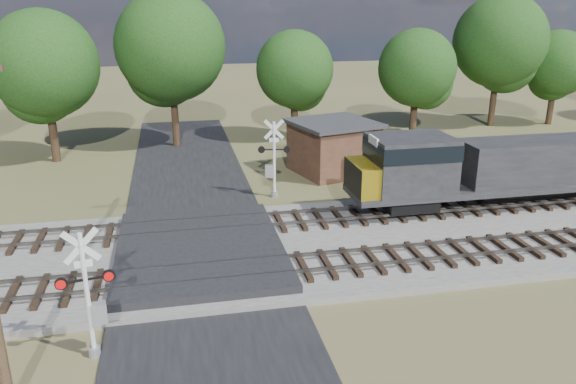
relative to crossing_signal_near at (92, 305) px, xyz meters
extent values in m
plane|color=#4C532C|center=(3.59, 5.99, -1.79)|extent=(160.00, 160.00, 0.00)
cube|color=gray|center=(13.59, 6.49, -1.64)|extent=(140.00, 10.00, 0.30)
cube|color=black|center=(3.59, 5.99, -1.75)|extent=(7.00, 60.00, 0.08)
cube|color=#262628|center=(3.59, 6.49, -1.48)|extent=(7.00, 9.00, 0.62)
cube|color=black|center=(5.59, 3.99, -1.40)|extent=(44.00, 2.60, 0.18)
cube|color=#5D5750|center=(13.59, 3.27, -1.24)|extent=(140.00, 0.08, 0.15)
cube|color=#5D5750|center=(13.59, 4.70, -1.24)|extent=(140.00, 0.08, 0.15)
cube|color=black|center=(5.59, 8.99, -1.40)|extent=(44.00, 2.60, 0.18)
cube|color=#5D5750|center=(13.59, 8.27, -1.24)|extent=(140.00, 0.08, 0.15)
cube|color=#5D5750|center=(13.59, 9.70, -1.24)|extent=(140.00, 0.08, 0.15)
cylinder|color=silver|center=(-0.09, -0.02, 0.30)|extent=(0.15, 0.15, 4.18)
cylinder|color=#939699|center=(-0.09, -0.02, -1.64)|extent=(0.38, 0.38, 0.31)
cube|color=silver|center=(-0.09, -0.02, 1.97)|extent=(1.08, 0.25, 1.09)
cube|color=silver|center=(-0.09, -0.02, 1.97)|extent=(1.08, 0.25, 1.09)
cube|color=silver|center=(-0.09, -0.02, 1.40)|extent=(0.52, 0.13, 0.23)
cube|color=black|center=(-0.09, -0.02, 0.87)|extent=(1.65, 0.38, 0.06)
cylinder|color=red|center=(-0.75, -0.15, 0.87)|extent=(0.39, 0.17, 0.38)
cylinder|color=red|center=(0.58, 0.11, 0.87)|extent=(0.39, 0.17, 0.38)
cube|color=#939699|center=(0.17, 0.03, -0.33)|extent=(0.52, 0.40, 0.68)
cylinder|color=silver|center=(8.21, 13.76, 0.37)|extent=(0.15, 0.15, 4.33)
cylinder|color=#939699|center=(8.21, 13.76, -1.63)|extent=(0.39, 0.39, 0.33)
cube|color=silver|center=(8.21, 13.76, 2.11)|extent=(1.13, 0.23, 1.13)
cube|color=silver|center=(8.21, 13.76, 2.11)|extent=(1.13, 0.23, 1.13)
cube|color=silver|center=(8.21, 13.76, 1.51)|extent=(0.54, 0.12, 0.24)
cube|color=black|center=(8.21, 13.76, 0.97)|extent=(1.72, 0.35, 0.07)
cylinder|color=red|center=(8.91, 13.64, 0.97)|extent=(0.40, 0.17, 0.39)
cylinder|color=red|center=(7.52, 13.87, 0.97)|extent=(0.40, 0.17, 0.39)
cube|color=#939699|center=(7.95, 13.80, -0.28)|extent=(0.53, 0.40, 0.70)
cube|color=#42291C|center=(12.80, 17.78, -0.23)|extent=(5.48, 5.48, 3.13)
cube|color=#313134|center=(12.80, 17.78, 1.44)|extent=(6.03, 6.03, 0.22)
cylinder|color=black|center=(-5.26, 24.23, 0.76)|extent=(0.56, 0.56, 5.10)
sphere|color=#153711|center=(-5.26, 24.23, 4.84)|extent=(7.15, 7.15, 7.15)
cylinder|color=black|center=(3.01, 26.88, 1.07)|extent=(0.56, 0.56, 5.72)
sphere|color=#153711|center=(3.01, 26.88, 5.64)|extent=(8.00, 8.00, 8.00)
cylinder|color=black|center=(12.33, 27.15, 0.35)|extent=(0.56, 0.56, 4.29)
sphere|color=#153711|center=(12.33, 27.15, 3.78)|extent=(6.01, 6.01, 6.01)
cylinder|color=black|center=(21.81, 25.66, 0.37)|extent=(0.56, 0.56, 4.33)
sphere|color=#153711|center=(21.81, 25.66, 3.83)|extent=(6.06, 6.06, 6.06)
cylinder|color=black|center=(30.67, 28.74, 1.03)|extent=(0.56, 0.56, 5.64)
sphere|color=#153711|center=(30.67, 28.74, 5.54)|extent=(7.89, 7.89, 7.89)
cylinder|color=black|center=(36.19, 28.28, 0.28)|extent=(0.56, 0.56, 4.15)
sphere|color=#153711|center=(36.19, 28.28, 3.60)|extent=(5.80, 5.80, 5.80)
camera|label=1|loc=(2.76, -15.96, 8.75)|focal=35.00mm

